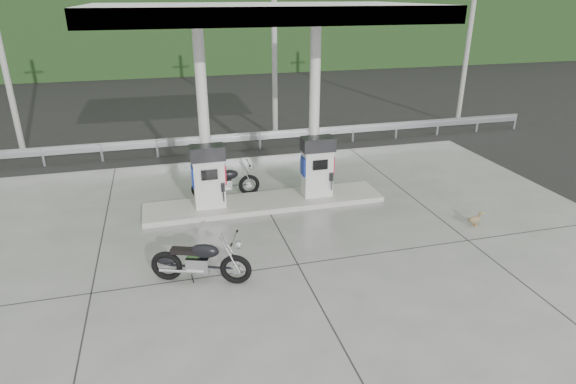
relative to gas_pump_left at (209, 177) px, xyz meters
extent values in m
plane|color=black|center=(1.60, -2.50, -1.07)|extent=(160.00, 160.00, 0.00)
cube|color=slate|center=(1.60, -2.50, -1.06)|extent=(18.00, 14.00, 0.02)
cube|color=#9E9B93|center=(1.60, 0.00, -0.98)|extent=(7.00, 1.40, 0.15)
cylinder|color=white|center=(0.00, 0.40, 1.60)|extent=(0.30, 0.30, 5.00)
cylinder|color=white|center=(3.20, 0.40, 1.60)|extent=(0.30, 0.30, 5.00)
cube|color=white|center=(1.60, 0.00, 4.30)|extent=(8.50, 5.00, 0.40)
cube|color=black|center=(1.60, 9.00, -1.07)|extent=(60.00, 7.00, 0.01)
cylinder|color=gray|center=(-6.40, 7.00, 2.93)|extent=(0.22, 0.22, 8.00)
cylinder|color=gray|center=(3.60, 7.00, 2.93)|extent=(0.22, 0.22, 8.00)
cylinder|color=gray|center=(12.60, 7.00, 2.93)|extent=(0.22, 0.22, 8.00)
cube|color=black|center=(1.60, 27.50, 1.93)|extent=(80.00, 6.00, 6.00)
camera|label=1|loc=(-1.10, -12.74, 4.77)|focal=30.00mm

